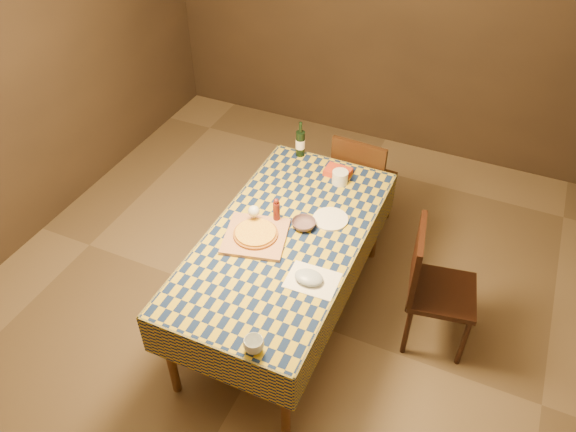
{
  "coord_description": "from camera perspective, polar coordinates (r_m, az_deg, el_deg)",
  "views": [
    {
      "loc": [
        1.07,
        -2.35,
        3.19
      ],
      "look_at": [
        0.0,
        0.05,
        0.9
      ],
      "focal_mm": 35.0,
      "sensor_mm": 36.0,
      "label": 1
    }
  ],
  "objects": [
    {
      "name": "tumbler",
      "position": [
        2.94,
        -3.51,
        -12.95
      ],
      "size": [
        0.11,
        0.11,
        0.09
      ],
      "primitive_type": "imported",
      "rotation": [
        0.0,
        0.0,
        -0.03
      ],
      "color": "silver",
      "rests_on": "dining_table"
    },
    {
      "name": "wine_glass",
      "position": [
        3.56,
        -3.5,
        0.43
      ],
      "size": [
        0.08,
        0.08,
        0.15
      ],
      "color": "silver",
      "rests_on": "dining_table"
    },
    {
      "name": "bowl",
      "position": [
        3.59,
        1.6,
        -0.83
      ],
      "size": [
        0.18,
        0.18,
        0.05
      ],
      "primitive_type": "imported",
      "rotation": [
        0.0,
        0.0,
        -0.22
      ],
      "color": "#5B444C",
      "rests_on": "dining_table"
    },
    {
      "name": "dining_table",
      "position": [
        3.59,
        -0.33,
        -2.97
      ],
      "size": [
        0.94,
        1.84,
        0.77
      ],
      "color": "brown",
      "rests_on": "ground"
    },
    {
      "name": "flour_patch",
      "position": [
        3.27,
        2.5,
        -6.53
      ],
      "size": [
        0.31,
        0.24,
        0.0
      ],
      "primitive_type": "cube",
      "rotation": [
        0.0,
        0.0,
        0.04
      ],
      "color": "white",
      "rests_on": "dining_table"
    },
    {
      "name": "room",
      "position": [
        3.17,
        -0.37,
        5.61
      ],
      "size": [
        5.0,
        5.1,
        2.7
      ],
      "color": "brown",
      "rests_on": "ground"
    },
    {
      "name": "flour_bag",
      "position": [
        3.26,
        2.12,
        -6.25
      ],
      "size": [
        0.21,
        0.19,
        0.05
      ],
      "primitive_type": "ellipsoid",
      "rotation": [
        0.0,
        0.0,
        0.43
      ],
      "color": "#97AAC2",
      "rests_on": "dining_table"
    },
    {
      "name": "deli_tub",
      "position": [
        3.95,
        5.31,
        3.94
      ],
      "size": [
        0.15,
        0.15,
        0.09
      ],
      "primitive_type": "cylinder",
      "rotation": [
        0.0,
        0.0,
        -0.41
      ],
      "color": "white",
      "rests_on": "dining_table"
    },
    {
      "name": "cutting_board",
      "position": [
        3.52,
        -3.3,
        -2.07
      ],
      "size": [
        0.46,
        0.46,
        0.02
      ],
      "primitive_type": "cube",
      "rotation": [
        0.0,
        0.0,
        0.24
      ],
      "color": "#B27853",
      "rests_on": "dining_table"
    },
    {
      "name": "takeout_container",
      "position": [
        4.04,
        5.1,
        4.5
      ],
      "size": [
        0.19,
        0.14,
        0.05
      ],
      "primitive_type": "cube",
      "rotation": [
        0.0,
        0.0,
        -0.05
      ],
      "color": "#B43417",
      "rests_on": "dining_table"
    },
    {
      "name": "white_plate",
      "position": [
        3.66,
        4.33,
        -0.31
      ],
      "size": [
        0.24,
        0.24,
        0.01
      ],
      "primitive_type": "cylinder",
      "rotation": [
        0.0,
        0.0,
        0.02
      ],
      "color": "white",
      "rests_on": "dining_table"
    },
    {
      "name": "wine_bottle",
      "position": [
        4.18,
        1.26,
        7.43
      ],
      "size": [
        0.08,
        0.08,
        0.28
      ],
      "color": "black",
      "rests_on": "dining_table"
    },
    {
      "name": "chair_right",
      "position": [
        3.71,
        14.32,
        -6.55
      ],
      "size": [
        0.49,
        0.49,
        0.93
      ],
      "color": "black",
      "rests_on": "ground"
    },
    {
      "name": "pepper_mill",
      "position": [
        3.58,
        -1.18,
        0.5
      ],
      "size": [
        0.05,
        0.05,
        0.19
      ],
      "color": "#531813",
      "rests_on": "dining_table"
    },
    {
      "name": "chair_far",
      "position": [
        4.43,
        7.43,
        3.7
      ],
      "size": [
        0.44,
        0.45,
        0.93
      ],
      "color": "black",
      "rests_on": "ground"
    },
    {
      "name": "pizza",
      "position": [
        3.51,
        -3.31,
        -1.77
      ],
      "size": [
        0.29,
        0.29,
        0.03
      ],
      "color": "#8F5217",
      "rests_on": "cutting_board"
    }
  ]
}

